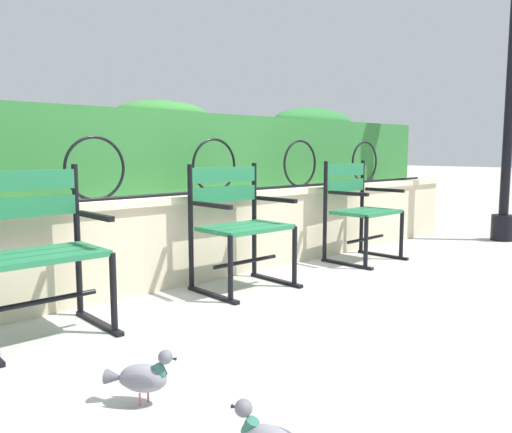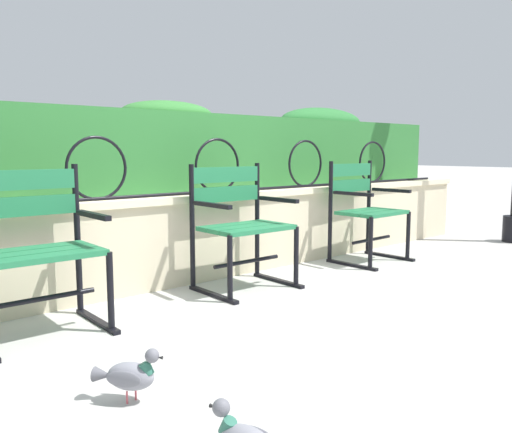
# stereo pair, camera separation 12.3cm
# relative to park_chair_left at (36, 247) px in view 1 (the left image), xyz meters

# --- Properties ---
(ground_plane) EXTENTS (60.00, 60.00, 0.00)m
(ground_plane) POSITION_rel_park_chair_left_xyz_m (1.31, -0.45, -0.47)
(ground_plane) COLOR #B7B5AF
(stone_wall) EXTENTS (6.87, 0.41, 0.65)m
(stone_wall) POSITION_rel_park_chair_left_xyz_m (1.31, 0.47, -0.14)
(stone_wall) COLOR beige
(stone_wall) RESTS_ON ground
(iron_arch_fence) EXTENTS (6.34, 0.02, 0.42)m
(iron_arch_fence) POSITION_rel_park_chair_left_xyz_m (1.07, 0.39, 0.36)
(iron_arch_fence) COLOR black
(iron_arch_fence) RESTS_ON stone_wall
(hedge_row) EXTENTS (6.73, 0.48, 0.77)m
(hedge_row) POSITION_rel_park_chair_left_xyz_m (1.36, 0.88, 0.53)
(hedge_row) COLOR #2D7033
(hedge_row) RESTS_ON stone_wall
(park_chair_left) EXTENTS (0.64, 0.53, 0.90)m
(park_chair_left) POSITION_rel_park_chair_left_xyz_m (0.00, 0.00, 0.00)
(park_chair_left) COLOR #237547
(park_chair_left) RESTS_ON ground
(park_chair_centre) EXTENTS (0.64, 0.52, 0.88)m
(park_chair_centre) POSITION_rel_park_chair_left_xyz_m (1.42, 0.01, -0.00)
(park_chair_centre) COLOR #237547
(park_chair_centre) RESTS_ON ground
(park_chair_right) EXTENTS (0.62, 0.54, 0.89)m
(park_chair_right) POSITION_rel_park_chair_left_xyz_m (2.85, 0.01, -0.01)
(park_chair_right) COLOR #237547
(park_chair_right) RESTS_ON ground
(pigeon_near_chairs) EXTENTS (0.22, 0.25, 0.22)m
(pigeon_near_chairs) POSITION_rel_park_chair_left_xyz_m (-0.01, -1.07, -0.36)
(pigeon_near_chairs) COLOR gray
(pigeon_near_chairs) RESTS_ON ground
(lamppost) EXTENTS (0.28, 0.28, 3.53)m
(lamppost) POSITION_rel_park_chair_left_xyz_m (4.86, -0.44, 1.36)
(lamppost) COLOR black
(lamppost) RESTS_ON ground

